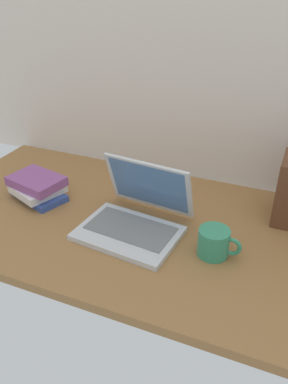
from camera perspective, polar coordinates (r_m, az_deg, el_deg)
desk at (r=1.29m, az=0.82°, el=-5.35°), size 1.60×0.76×0.03m
laptop at (r=1.24m, az=-1.23°, el=-3.55°), size 0.33×0.32×0.21m
coffee_mug at (r=1.15m, az=10.29°, el=-7.25°), size 0.13×0.09×0.09m
remote_control_near at (r=1.50m, az=-2.70°, el=1.32°), size 0.10×0.17×0.02m
book_stack at (r=1.46m, az=-15.34°, el=0.69°), size 0.24×0.20×0.08m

